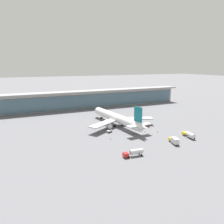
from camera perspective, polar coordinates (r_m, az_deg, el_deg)
name	(u,v)px	position (r m, az deg, el deg)	size (l,w,h in m)	color
ground_plane	(124,130)	(126.10, 3.25, -4.66)	(1200.00, 1200.00, 0.00)	slate
airliner_on_stand	(117,118)	(132.36, 1.39, -1.64)	(44.29, 57.92, 15.42)	white
service_truck_near_nose_red	(147,124)	(135.67, 9.33, -3.22)	(3.96, 6.78, 2.70)	#B21E1E
service_truck_under_wing_yellow	(189,134)	(118.80, 19.72, -5.62)	(3.71, 8.85, 2.95)	yellow
service_truck_mid_apron_white	(109,131)	(120.35, -0.68, -5.05)	(3.32, 2.79, 2.05)	silver
service_truck_by_tail_red	(134,152)	(90.70, 5.83, -10.54)	(8.77, 3.18, 2.95)	#B21E1E
service_truck_on_taxiway_yellow	(174,140)	(107.80, 16.12, -7.21)	(4.20, 7.65, 3.10)	yellow
terminal_building	(86,99)	(188.90, -6.93, 3.45)	(183.60, 12.80, 15.20)	beige
safety_cone_alpha	(132,133)	(118.67, 5.42, -5.64)	(0.62, 0.62, 0.70)	orange
safety_cone_bravo	(111,139)	(109.78, -0.39, -7.10)	(0.62, 0.62, 0.70)	orange
safety_cone_charlie	(145,132)	(122.61, 8.66, -5.13)	(0.62, 0.62, 0.70)	orange
safety_cone_delta	(157,132)	(123.27, 11.93, -5.17)	(0.62, 0.62, 0.70)	orange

